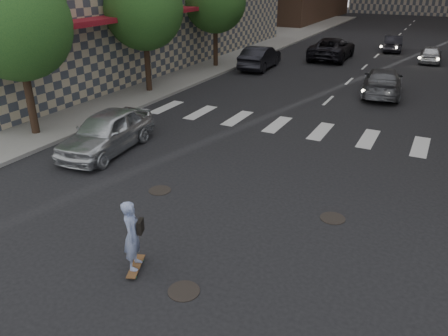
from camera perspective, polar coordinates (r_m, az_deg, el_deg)
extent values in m
plane|color=black|center=(12.10, -3.82, -7.27)|extent=(160.00, 160.00, 0.00)
cube|color=gray|center=(35.55, -7.64, 14.03)|extent=(13.00, 80.00, 0.15)
cube|color=black|center=(25.44, -14.56, 13.81)|extent=(0.30, 14.00, 4.00)
cube|color=maroon|center=(24.64, -13.61, 18.54)|extent=(1.60, 14.00, 0.25)
cylinder|color=#382619|center=(19.59, -24.00, 8.13)|extent=(0.32, 0.32, 2.80)
sphere|color=#17451D|center=(19.09, -25.53, 16.47)|extent=(4.20, 4.20, 4.20)
cylinder|color=#382619|center=(25.22, -9.94, 13.09)|extent=(0.32, 0.32, 2.80)
sphere|color=#17451D|center=(24.84, -10.45, 19.65)|extent=(4.20, 4.20, 4.20)
cylinder|color=#382619|center=(31.89, -1.11, 15.75)|extent=(0.32, 0.32, 2.80)
sphere|color=#17451D|center=(31.58, -1.15, 20.95)|extent=(4.20, 4.20, 4.20)
cylinder|color=black|center=(9.86, -5.27, -15.70)|extent=(0.70, 0.70, 0.02)
cylinder|color=black|center=(13.94, -8.39, -2.90)|extent=(0.70, 0.70, 0.02)
cylinder|color=black|center=(12.68, 14.00, -6.38)|extent=(0.70, 0.70, 0.02)
cube|color=brown|center=(10.58, -11.44, -12.45)|extent=(0.54, 0.91, 0.02)
cylinder|color=#32A463|center=(10.39, -12.33, -13.69)|extent=(0.05, 0.07, 0.06)
cylinder|color=#32A463|center=(10.35, -11.46, -13.78)|extent=(0.05, 0.07, 0.06)
cylinder|color=#32A463|center=(10.87, -11.37, -11.65)|extent=(0.05, 0.07, 0.06)
cylinder|color=#32A463|center=(10.83, -10.54, -11.73)|extent=(0.05, 0.07, 0.06)
imported|color=#889EC6|center=(10.10, -11.84, -8.56)|extent=(0.61, 0.72, 1.69)
cube|color=black|center=(9.98, -10.87, -7.49)|extent=(0.20, 0.30, 0.32)
imported|color=silver|center=(17.14, -15.09, 4.59)|extent=(2.27, 4.73, 1.56)
imported|color=black|center=(31.64, 4.74, 14.20)|extent=(1.97, 4.87, 1.57)
imported|color=#55575D|center=(26.08, 19.99, 10.53)|extent=(2.61, 5.23, 1.46)
imported|color=black|center=(36.16, 13.93, 14.92)|extent=(2.85, 5.95, 1.63)
imported|color=silver|center=(37.25, 25.40, 13.33)|extent=(1.68, 3.82, 1.28)
imported|color=black|center=(41.44, 21.16, 14.97)|extent=(1.98, 4.26, 1.35)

